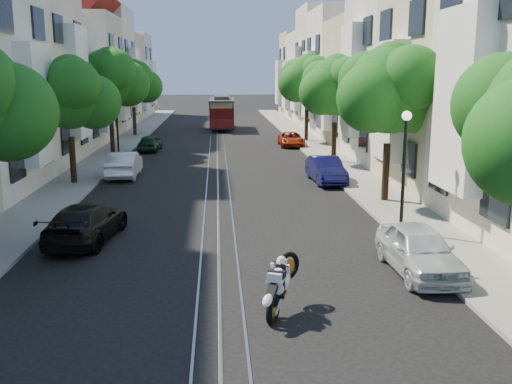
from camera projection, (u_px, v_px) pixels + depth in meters
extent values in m
plane|color=black|center=(217.00, 147.00, 42.78)|extent=(200.00, 200.00, 0.00)
cube|color=gray|center=(313.00, 145.00, 43.25)|extent=(2.50, 80.00, 0.12)
cube|color=gray|center=(119.00, 147.00, 42.28)|extent=(2.50, 80.00, 0.12)
cube|color=gray|center=(210.00, 147.00, 42.74)|extent=(0.06, 80.00, 0.02)
cube|color=gray|center=(217.00, 147.00, 42.77)|extent=(0.06, 80.00, 0.02)
cube|color=gray|center=(225.00, 147.00, 42.81)|extent=(0.06, 80.00, 0.02)
cube|color=tan|center=(217.00, 147.00, 42.78)|extent=(0.08, 80.00, 0.01)
cube|color=white|center=(464.00, 100.00, 18.94)|extent=(0.90, 3.04, 6.05)
cube|color=beige|center=(471.00, 84.00, 26.93)|extent=(7.00, 8.00, 10.00)
cube|color=white|center=(391.00, 101.00, 26.84)|extent=(0.90, 3.04, 5.50)
cube|color=silver|center=(414.00, 64.00, 34.53)|extent=(7.00, 8.00, 12.00)
cube|color=white|center=(352.00, 80.00, 34.47)|extent=(0.90, 3.04, 6.60)
cube|color=#C6B28C|center=(377.00, 86.00, 42.65)|extent=(7.00, 8.00, 9.00)
cube|color=white|center=(326.00, 96.00, 42.54)|extent=(0.90, 3.04, 4.95)
cube|color=white|center=(352.00, 75.00, 50.30)|extent=(7.00, 8.00, 10.50)
cube|color=white|center=(309.00, 85.00, 50.22)|extent=(0.90, 3.04, 5.78)
cube|color=beige|center=(334.00, 70.00, 58.01)|extent=(7.00, 8.00, 11.50)
cube|color=white|center=(297.00, 79.00, 57.94)|extent=(0.90, 3.04, 6.32)
cube|color=silver|center=(320.00, 79.00, 66.02)|extent=(7.00, 8.00, 9.50)
cube|color=white|center=(287.00, 85.00, 65.92)|extent=(0.90, 3.04, 5.23)
cube|color=beige|center=(309.00, 76.00, 73.78)|extent=(7.00, 8.00, 10.00)
cube|color=white|center=(280.00, 82.00, 73.69)|extent=(0.90, 3.04, 5.50)
cube|color=white|center=(35.00, 104.00, 25.76)|extent=(0.90, 3.04, 5.39)
cube|color=beige|center=(8.00, 66.00, 32.95)|extent=(7.00, 8.00, 11.76)
cube|color=white|center=(76.00, 82.00, 33.40)|extent=(0.90, 3.04, 6.47)
cube|color=silver|center=(50.00, 88.00, 41.06)|extent=(7.00, 8.00, 8.82)
cube|color=white|center=(104.00, 98.00, 41.46)|extent=(0.90, 3.04, 4.85)
cube|color=beige|center=(76.00, 77.00, 48.72)|extent=(7.00, 8.00, 10.29)
cube|color=white|center=(121.00, 86.00, 49.14)|extent=(0.90, 3.04, 5.66)
cube|color=silver|center=(95.00, 71.00, 56.42)|extent=(7.00, 8.00, 11.27)
cube|color=white|center=(134.00, 80.00, 56.86)|extent=(0.90, 3.04, 6.20)
cube|color=#C6B28C|center=(110.00, 80.00, 64.43)|extent=(7.00, 8.00, 9.31)
cube|color=white|center=(144.00, 86.00, 64.84)|extent=(0.90, 3.04, 5.12)
cube|color=white|center=(121.00, 77.00, 72.19)|extent=(7.00, 8.00, 9.80)
cube|color=white|center=(152.00, 83.00, 72.61)|extent=(0.90, 3.04, 5.39)
cylinder|color=black|center=(386.00, 172.00, 24.44)|extent=(0.30, 0.30, 2.45)
sphere|color=#155014|center=(390.00, 90.00, 23.72)|extent=(3.64, 3.64, 3.64)
sphere|color=#155014|center=(411.00, 99.00, 24.36)|extent=(2.91, 2.91, 2.91)
sphere|color=#155014|center=(371.00, 98.00, 23.03)|extent=(2.84, 2.84, 2.84)
sphere|color=#155014|center=(392.00, 68.00, 23.64)|extent=(2.18, 2.18, 2.18)
cylinder|color=black|center=(334.00, 142.00, 35.18)|extent=(0.30, 0.30, 2.38)
sphere|color=#155014|center=(335.00, 86.00, 34.48)|extent=(3.54, 3.54, 3.54)
sphere|color=#155014|center=(351.00, 93.00, 35.13)|extent=(2.83, 2.83, 2.83)
sphere|color=#155014|center=(322.00, 92.00, 33.80)|extent=(2.76, 2.76, 2.76)
sphere|color=#155014|center=(337.00, 71.00, 34.40)|extent=(2.12, 2.12, 2.12)
cylinder|color=black|center=(306.00, 125.00, 45.90)|extent=(0.30, 0.30, 2.52)
sphere|color=#155014|center=(307.00, 79.00, 45.16)|extent=(3.74, 3.74, 3.74)
sphere|color=#155014|center=(320.00, 84.00, 45.81)|extent=(3.00, 3.00, 3.00)
sphere|color=#155014|center=(296.00, 84.00, 44.48)|extent=(2.92, 2.92, 2.92)
sphere|color=#155014|center=(308.00, 68.00, 45.08)|extent=(2.25, 2.25, 2.25)
sphere|color=#155014|center=(7.00, 112.00, 16.57)|extent=(2.91, 2.91, 2.91)
cylinder|color=black|center=(73.00, 160.00, 28.37)|extent=(0.30, 0.30, 2.27)
sphere|color=#155014|center=(68.00, 94.00, 27.70)|extent=(3.38, 3.38, 3.38)
sphere|color=#155014|center=(94.00, 102.00, 28.35)|extent=(2.70, 2.70, 2.70)
sphere|color=#155014|center=(45.00, 101.00, 27.02)|extent=(2.64, 2.64, 2.64)
sphere|color=#155014|center=(70.00, 75.00, 27.62)|extent=(2.03, 2.03, 2.03)
cylinder|color=black|center=(112.00, 133.00, 39.07)|extent=(0.30, 0.30, 2.62)
sphere|color=#155014|center=(109.00, 78.00, 38.30)|extent=(3.90, 3.90, 3.90)
sphere|color=#155014|center=(127.00, 84.00, 38.95)|extent=(3.12, 3.12, 3.12)
sphere|color=#155014|center=(93.00, 83.00, 37.62)|extent=(3.04, 3.04, 3.04)
sphere|color=#155014|center=(110.00, 64.00, 38.22)|extent=(2.34, 2.34, 2.34)
cylinder|color=black|center=(134.00, 121.00, 49.83)|extent=(0.30, 0.30, 2.38)
sphere|color=#155014|center=(133.00, 82.00, 49.13)|extent=(3.54, 3.54, 3.54)
sphere|color=#155014|center=(147.00, 87.00, 49.78)|extent=(2.83, 2.83, 2.83)
sphere|color=#155014|center=(120.00, 86.00, 48.45)|extent=(2.76, 2.76, 2.76)
sphere|color=#155014|center=(134.00, 71.00, 49.05)|extent=(2.12, 2.12, 2.12)
cylinder|color=black|center=(404.00, 175.00, 19.33)|extent=(0.12, 0.12, 4.00)
sphere|color=#FFF2CC|center=(407.00, 116.00, 18.92)|extent=(0.32, 0.32, 0.32)
cylinder|color=black|center=(117.00, 127.00, 36.06)|extent=(0.12, 0.12, 4.00)
sphere|color=#FFF2CC|center=(116.00, 95.00, 35.65)|extent=(0.32, 0.32, 0.32)
torus|color=black|center=(273.00, 310.00, 12.86)|extent=(0.42, 0.73, 0.73)
torus|color=black|center=(288.00, 266.00, 13.82)|extent=(0.64, 0.54, 0.71)
ellipsoid|color=white|center=(280.00, 281.00, 13.26)|extent=(0.79, 1.09, 0.86)
ellipsoid|color=white|center=(277.00, 277.00, 12.99)|extent=(0.55, 0.65, 0.49)
cube|color=black|center=(272.00, 291.00, 12.66)|extent=(0.40, 0.56, 0.35)
cube|color=silver|center=(277.00, 276.00, 12.96)|extent=(0.51, 0.63, 0.25)
sphere|color=black|center=(281.00, 267.00, 13.23)|extent=(0.26, 0.26, 0.26)
cube|color=black|center=(222.00, 125.00, 55.97)|extent=(2.36, 7.78, 0.29)
cube|color=#540E10|center=(222.00, 113.00, 55.73)|extent=(2.41, 4.88, 2.32)
cube|color=beige|center=(222.00, 104.00, 55.55)|extent=(2.45, 4.92, 0.58)
cube|color=#2D2D30|center=(222.00, 100.00, 55.47)|extent=(2.55, 7.78, 0.17)
cube|color=#2D2D30|center=(222.00, 97.00, 55.42)|extent=(1.43, 4.38, 0.34)
imported|color=silver|center=(419.00, 250.00, 15.93)|extent=(1.68, 4.01, 1.36)
imported|color=#0C0C3D|center=(326.00, 170.00, 29.05)|extent=(1.59, 4.04, 1.31)
imported|color=maroon|center=(291.00, 139.00, 43.15)|extent=(1.82, 3.85, 1.06)
imported|color=black|center=(86.00, 223.00, 18.92)|extent=(2.35, 4.62, 1.28)
imported|color=white|center=(124.00, 164.00, 30.53)|extent=(1.52, 4.21, 1.38)
imported|color=#14341F|center=(150.00, 143.00, 40.56)|extent=(1.60, 3.49, 1.16)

